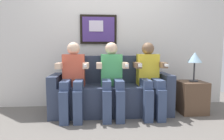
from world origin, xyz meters
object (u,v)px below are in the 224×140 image
person_on_left (73,77)px  side_table_right (191,97)px  table_lamp (195,59)px  person_in_middle (112,76)px  couch (111,93)px  person_on_right (150,76)px

person_on_left → side_table_right: size_ratio=2.22×
side_table_right → table_lamp: table_lamp is taller
table_lamp → person_in_middle: bearing=-177.2°
couch → person_in_middle: 0.34m
couch → table_lamp: table_lamp is taller
person_on_left → person_in_middle: size_ratio=1.00×
person_on_right → table_lamp: person_on_right is taller
person_on_left → person_on_right: same height
couch → person_on_right: person_on_right is taller
couch → person_on_left: bearing=-163.7°
couch → person_on_left: person_on_left is taller
person_in_middle → person_on_right: 0.57m
person_in_middle → person_on_right: size_ratio=1.00×
person_on_left → person_in_middle: 0.57m
couch → person_on_right: size_ratio=1.66×
table_lamp → person_on_right: bearing=-175.0°
person_on_right → side_table_right: (0.70, 0.06, -0.36)m
couch → person_on_right: (0.57, -0.17, 0.29)m
person_on_left → couch: bearing=16.3°
table_lamp → side_table_right: bearing=-176.2°
person_on_left → table_lamp: 1.89m
person_in_middle → person_on_right: bearing=-0.0°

